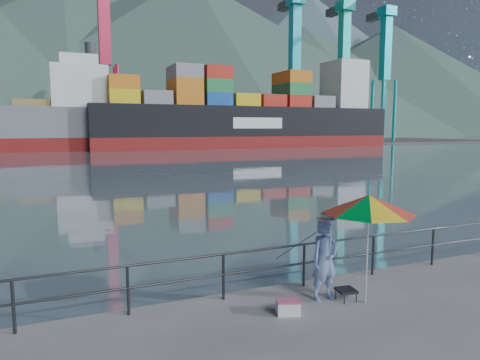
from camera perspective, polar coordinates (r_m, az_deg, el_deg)
name	(u,v)px	position (r m, az deg, el deg)	size (l,w,h in m)	color
harbor_water	(75,140)	(136.69, -21.17, 5.01)	(500.00, 280.00, 0.00)	slate
far_dock	(127,144)	(100.64, -14.79, 4.70)	(200.00, 40.00, 0.40)	#514F4C
guardrail	(265,270)	(9.76, 3.40, -11.88)	(22.00, 0.06, 1.03)	#2D3033
mountains	(151,62)	(220.89, -11.78, 15.18)	(600.00, 332.80, 80.00)	#385147
port_cranes	(228,72)	(97.92, -1.67, 14.25)	(116.00, 28.00, 38.40)	#AC3F18
container_stacks	(232,130)	(107.93, -1.11, 6.66)	(58.00, 8.40, 7.80)	yellow
fisherman	(325,260)	(9.44, 11.22, -10.44)	(0.63, 0.42, 1.74)	#1E4A99
beach_umbrella	(369,204)	(9.15, 16.82, -3.13)	(2.17, 2.17, 2.31)	white
folding_stool	(346,294)	(9.72, 13.94, -14.60)	(0.44, 0.44, 0.25)	black
cooler_bag	(288,308)	(8.89, 6.43, -16.58)	(0.45, 0.30, 0.26)	silver
fishing_rod	(299,279)	(10.84, 7.94, -12.90)	(0.02, 0.02, 2.15)	black
container_ship	(255,116)	(85.46, 2.00, 8.47)	(59.53, 9.92, 18.10)	maroon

